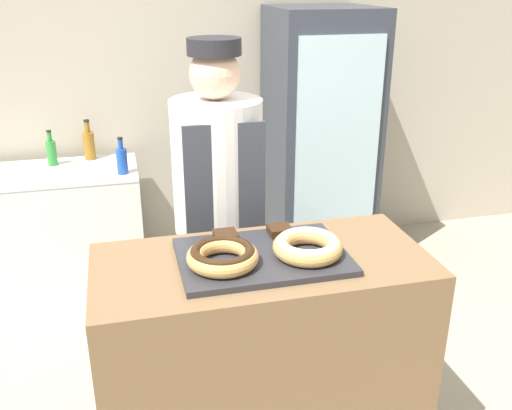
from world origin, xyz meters
TOP-DOWN VIEW (x-y plane):
  - wall_back at (0.00, 2.13)m, footprint 8.00×0.06m
  - display_counter at (0.00, 0.00)m, footprint 1.26×0.59m
  - serving_tray at (0.00, 0.00)m, footprint 0.62×0.43m
  - donut_chocolate_glaze at (-0.16, -0.05)m, footprint 0.26×0.26m
  - donut_light_glaze at (0.16, -0.05)m, footprint 0.26×0.26m
  - brownie_back_left at (-0.11, 0.15)m, footprint 0.09×0.09m
  - brownie_back_right at (0.11, 0.15)m, footprint 0.09×0.09m
  - baker_person at (-0.05, 0.62)m, footprint 0.41×0.41m
  - beverage_fridge at (0.85, 1.74)m, footprint 0.67×0.67m
  - chest_freezer at (-0.91, 1.74)m, footprint 1.05×0.57m
  - bottle_green at (-0.90, 1.88)m, footprint 0.06×0.06m
  - bottle_amber at (-0.67, 1.95)m, footprint 0.07×0.07m
  - bottle_blue at (-0.47, 1.60)m, footprint 0.07×0.07m

SIDE VIEW (x-z plane):
  - chest_freezer at x=-0.91m, z-range 0.00..0.81m
  - display_counter at x=0.00m, z-range 0.00..0.97m
  - beverage_fridge at x=0.85m, z-range 0.00..1.77m
  - baker_person at x=-0.05m, z-range 0.04..1.74m
  - bottle_green at x=-0.90m, z-range 0.78..1.01m
  - bottle_blue at x=-0.47m, z-range 0.78..1.01m
  - bottle_amber at x=-0.67m, z-range 0.78..1.05m
  - serving_tray at x=0.00m, z-range 0.97..0.99m
  - brownie_back_left at x=-0.11m, z-range 0.99..1.02m
  - brownie_back_right at x=0.11m, z-range 0.99..1.02m
  - donut_chocolate_glaze at x=-0.16m, z-range 0.99..1.06m
  - donut_light_glaze at x=0.16m, z-range 0.99..1.06m
  - wall_back at x=0.00m, z-range 0.00..2.70m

